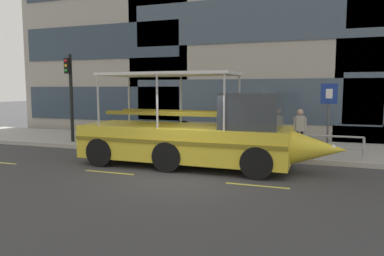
{
  "coord_description": "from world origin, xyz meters",
  "views": [
    {
      "loc": [
        3.98,
        -10.35,
        2.7
      ],
      "look_at": [
        -0.35,
        1.78,
        1.3
      ],
      "focal_mm": 33.61,
      "sensor_mm": 36.0,
      "label": 1
    }
  ],
  "objects": [
    {
      "name": "traffic_light_pole",
      "position": [
        -7.2,
        3.82,
        2.69
      ],
      "size": [
        0.24,
        0.46,
        4.15
      ],
      "color": "black",
      "rests_on": "sidewalk"
    },
    {
      "name": "sidewalk",
      "position": [
        0.0,
        5.6,
        0.09
      ],
      "size": [
        32.0,
        4.8,
        0.18
      ],
      "primitive_type": "cube",
      "color": "#A8A59E",
      "rests_on": "ground_plane"
    },
    {
      "name": "pedestrian_near_bow",
      "position": [
        3.26,
        4.36,
        1.23
      ],
      "size": [
        0.49,
        0.25,
        1.73
      ],
      "color": "black",
      "rests_on": "sidewalk"
    },
    {
      "name": "ground_plane",
      "position": [
        0.0,
        0.0,
        0.0
      ],
      "size": [
        120.0,
        120.0,
        0.0
      ],
      "primitive_type": "plane",
      "color": "#3D3D3F"
    },
    {
      "name": "curb_guardrail",
      "position": [
        -0.34,
        3.45,
        0.75
      ],
      "size": [
        11.73,
        0.09,
        0.86
      ],
      "color": "#9EA0A8",
      "rests_on": "sidewalk"
    },
    {
      "name": "lane_centreline",
      "position": [
        -0.0,
        -0.47,
        0.0
      ],
      "size": [
        25.8,
        0.12,
        0.01
      ],
      "color": "#DBD64C",
      "rests_on": "ground_plane"
    },
    {
      "name": "parking_sign",
      "position": [
        4.29,
        4.19,
        2.03
      ],
      "size": [
        0.6,
        0.12,
        2.73
      ],
      "color": "#4C4F54",
      "rests_on": "sidewalk"
    },
    {
      "name": "duck_tour_boat",
      "position": [
        0.07,
        1.36,
        1.09
      ],
      "size": [
        9.12,
        2.51,
        3.27
      ],
      "color": "yellow",
      "rests_on": "ground_plane"
    },
    {
      "name": "curb_edge",
      "position": [
        0.0,
        3.11,
        0.09
      ],
      "size": [
        32.0,
        0.18,
        0.18
      ],
      "primitive_type": "cube",
      "color": "#B2ADA3",
      "rests_on": "ground_plane"
    }
  ]
}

